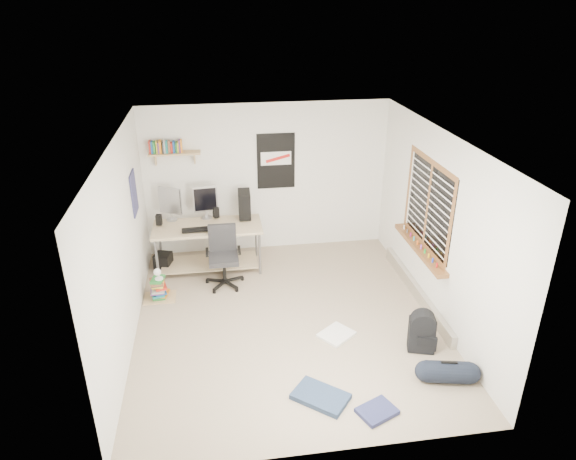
{
  "coord_description": "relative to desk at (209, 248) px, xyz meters",
  "views": [
    {
      "loc": [
        -0.85,
        -5.76,
        4.03
      ],
      "look_at": [
        0.08,
        0.46,
        1.13
      ],
      "focal_mm": 32.0,
      "sensor_mm": 36.0,
      "label": 1
    }
  ],
  "objects": [
    {
      "name": "book_stack",
      "position": [
        -0.73,
        -0.8,
        -0.21
      ],
      "size": [
        0.45,
        0.37,
        0.3
      ],
      "primitive_type": "cube",
      "rotation": [
        0.0,
        0.0,
        -0.02
      ],
      "color": "brown",
      "rests_on": "floor"
    },
    {
      "name": "baseboard_heater",
      "position": [
        2.97,
        -1.31,
        -0.28
      ],
      "size": [
        0.08,
        2.5,
        0.18
      ],
      "primitive_type": "cube",
      "color": "#B7B2A8",
      "rests_on": "floor"
    },
    {
      "name": "floor",
      "position": [
        1.02,
        -1.61,
        -0.37
      ],
      "size": [
        4.0,
        4.5,
        0.01
      ],
      "primitive_type": "cube",
      "color": "gray",
      "rests_on": "ground"
    },
    {
      "name": "jeans_b",
      "position": [
        1.7,
        -3.45,
        -0.34
      ],
      "size": [
        0.47,
        0.43,
        0.05
      ],
      "primitive_type": "cube",
      "rotation": [
        0.0,
        0.0,
        0.42
      ],
      "color": "#22264D",
      "rests_on": "floor"
    },
    {
      "name": "right_wall",
      "position": [
        3.02,
        -1.61,
        0.89
      ],
      "size": [
        0.01,
        4.5,
        2.5
      ],
      "primitive_type": "cube",
      "color": "silver",
      "rests_on": "ground"
    },
    {
      "name": "speaker_right",
      "position": [
        0.15,
        0.28,
        0.49
      ],
      "size": [
        0.11,
        0.11,
        0.17
      ],
      "primitive_type": "cube",
      "rotation": [
        0.0,
        0.0,
        0.33
      ],
      "color": "black",
      "rests_on": "desk"
    },
    {
      "name": "jeans_a",
      "position": [
        1.16,
        -3.15,
        -0.33
      ],
      "size": [
        0.69,
        0.66,
        0.06
      ],
      "primitive_type": "cube",
      "rotation": [
        0.0,
        0.0,
        -0.69
      ],
      "color": "#22314D",
      "rests_on": "floor"
    },
    {
      "name": "poster_left_wall",
      "position": [
        -0.97,
        -0.41,
        1.14
      ],
      "size": [
        0.02,
        0.42,
        0.6
      ],
      "primitive_type": "cube",
      "color": "navy",
      "rests_on": "left_wall"
    },
    {
      "name": "left_wall",
      "position": [
        -0.99,
        -1.61,
        0.89
      ],
      "size": [
        0.01,
        4.5,
        2.5
      ],
      "primitive_type": "cube",
      "color": "silver",
      "rests_on": "ground"
    },
    {
      "name": "pc_tower",
      "position": [
        0.6,
        0.25,
        0.61
      ],
      "size": [
        0.2,
        0.41,
        0.42
      ],
      "primitive_type": "cube",
      "rotation": [
        0.0,
        0.0,
        -0.04
      ],
      "color": "black",
      "rests_on": "desk"
    },
    {
      "name": "office_chair",
      "position": [
        0.22,
        -0.55,
        0.12
      ],
      "size": [
        0.61,
        0.61,
        0.93
      ],
      "primitive_type": "cube",
      "rotation": [
        0.0,
        0.0,
        -0.0
      ],
      "color": "#252528",
      "rests_on": "floor"
    },
    {
      "name": "backpack",
      "position": [
        2.57,
        -2.47,
        -0.16
      ],
      "size": [
        0.38,
        0.34,
        0.42
      ],
      "primitive_type": "cube",
      "rotation": [
        0.0,
        0.0,
        -0.29
      ],
      "color": "black",
      "rests_on": "floor"
    },
    {
      "name": "desk_lamp",
      "position": [
        -0.71,
        -0.82,
        0.02
      ],
      "size": [
        0.14,
        0.21,
        0.19
      ],
      "primitive_type": "cube",
      "rotation": [
        0.0,
        0.0,
        0.12
      ],
      "color": "silver",
      "rests_on": "book_stack"
    },
    {
      "name": "monitor_right",
      "position": [
        -0.01,
        0.31,
        0.61
      ],
      "size": [
        0.39,
        0.13,
        0.42
      ],
      "primitive_type": "cube",
      "rotation": [
        0.0,
        0.0,
        0.08
      ],
      "color": "#939297",
      "rests_on": "desk"
    },
    {
      "name": "desk",
      "position": [
        0.0,
        0.0,
        0.0
      ],
      "size": [
        1.81,
        1.12,
        0.77
      ],
      "primitive_type": "cube",
      "rotation": [
        0.0,
        0.0,
        0.24
      ],
      "color": "#BDB683",
      "rests_on": "floor"
    },
    {
      "name": "tshirt",
      "position": [
        1.6,
        -2.06,
        -0.34
      ],
      "size": [
        0.54,
        0.53,
        0.04
      ],
      "primitive_type": "cube",
      "rotation": [
        0.0,
        0.0,
        0.65
      ],
      "color": "silver",
      "rests_on": "floor"
    },
    {
      "name": "poster_back_wall",
      "position": [
        1.17,
        0.62,
        1.19
      ],
      "size": [
        0.62,
        0.03,
        0.92
      ],
      "primitive_type": "cube",
      "color": "black",
      "rests_on": "back_wall"
    },
    {
      "name": "speaker_left",
      "position": [
        -0.73,
        0.11,
        0.48
      ],
      "size": [
        0.1,
        0.1,
        0.17
      ],
      "primitive_type": "cube",
      "rotation": [
        0.0,
        0.0,
        -0.18
      ],
      "color": "black",
      "rests_on": "desk"
    },
    {
      "name": "monitor_left",
      "position": [
        -0.55,
        0.31,
        0.61
      ],
      "size": [
        0.38,
        0.27,
        0.43
      ],
      "primitive_type": "cube",
      "rotation": [
        0.0,
        0.0,
        -0.51
      ],
      "color": "#B4B3B8",
      "rests_on": "desk"
    },
    {
      "name": "subwoofer",
      "position": [
        -0.73,
        0.06,
        -0.22
      ],
      "size": [
        0.31,
        0.31,
        0.28
      ],
      "primitive_type": "cube",
      "rotation": [
        0.0,
        0.0,
        -0.28
      ],
      "color": "black",
      "rests_on": "floor"
    },
    {
      "name": "keyboard",
      "position": [
        -0.16,
        -0.18,
        0.41
      ],
      "size": [
        0.45,
        0.18,
        0.02
      ],
      "primitive_type": "cube",
      "rotation": [
        0.0,
        0.0,
        0.07
      ],
      "color": "black",
      "rests_on": "desk"
    },
    {
      "name": "ceiling",
      "position": [
        1.02,
        -1.61,
        2.14
      ],
      "size": [
        4.0,
        4.5,
        0.01
      ],
      "primitive_type": "cube",
      "color": "white",
      "rests_on": "ground"
    },
    {
      "name": "back_wall",
      "position": [
        1.02,
        0.64,
        0.89
      ],
      "size": [
        4.0,
        0.01,
        2.5
      ],
      "primitive_type": "cube",
      "color": "silver",
      "rests_on": "ground"
    },
    {
      "name": "window",
      "position": [
        2.97,
        -1.31,
        1.08
      ],
      "size": [
        0.1,
        1.5,
        1.26
      ],
      "primitive_type": "cube",
      "color": "brown",
      "rests_on": "right_wall"
    },
    {
      "name": "wall_shelf",
      "position": [
        -0.43,
        0.53,
        1.42
      ],
      "size": [
        0.8,
        0.22,
        0.24
      ],
      "primitive_type": "cube",
      "color": "tan",
      "rests_on": "back_wall"
    },
    {
      "name": "duffel_bag",
      "position": [
        2.64,
        -3.09,
        -0.22
      ],
      "size": [
        0.3,
        0.3,
        0.5
      ],
      "primitive_type": "cylinder",
      "rotation": [
        0.0,
        0.0,
        -0.21
      ],
      "color": "black",
      "rests_on": "floor"
    }
  ]
}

